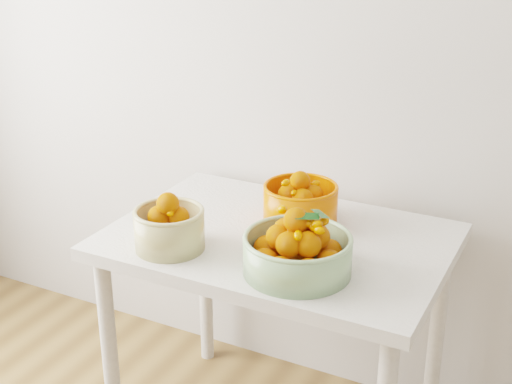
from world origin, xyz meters
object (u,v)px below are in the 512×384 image
at_px(table, 278,264).
at_px(bowl_cream, 169,227).
at_px(bowl_green, 297,251).
at_px(bowl_orange, 300,203).

relative_size(table, bowl_cream, 4.03).
relative_size(bowl_cream, bowl_green, 0.66).
relative_size(bowl_green, bowl_orange, 1.24).
bearing_deg(bowl_orange, bowl_cream, -128.11).
height_order(bowl_cream, bowl_green, bowl_green).
bearing_deg(bowl_cream, bowl_green, 4.72).
height_order(bowl_cream, bowl_orange, bowl_cream).
bearing_deg(bowl_cream, table, 41.70).
distance_m(table, bowl_cream, 0.36).
xyz_separation_m(bowl_green, bowl_orange, (-0.12, 0.30, 0.00)).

